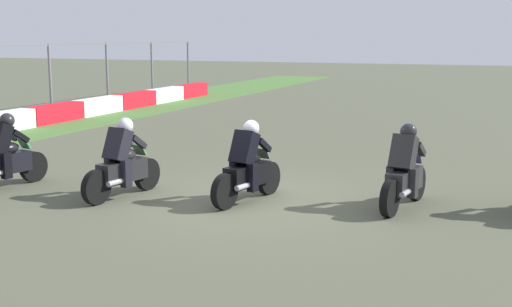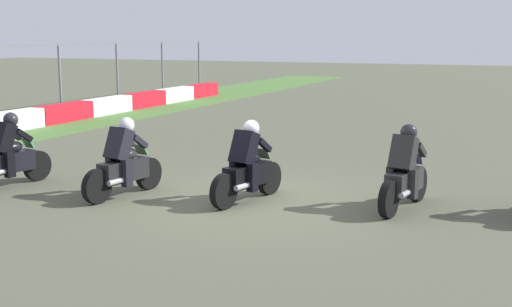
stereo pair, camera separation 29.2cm
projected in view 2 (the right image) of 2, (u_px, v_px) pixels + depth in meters
ground_plane at (253, 200)px, 12.49m from camera, size 120.00×120.00×0.00m
rider_lane_b at (405, 174)px, 11.78m from camera, size 2.03×0.61×1.51m
rider_lane_c at (247, 168)px, 12.32m from camera, size 2.02×0.64×1.51m
rider_lane_d at (123, 164)px, 12.73m from camera, size 2.03×0.61×1.51m
rider_lane_e at (8, 156)px, 13.53m from camera, size 2.03×0.61×1.51m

